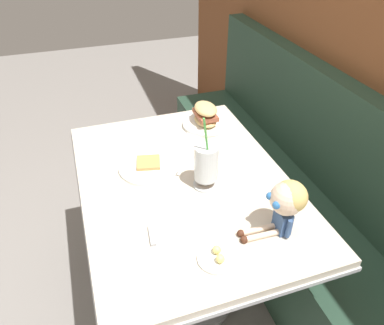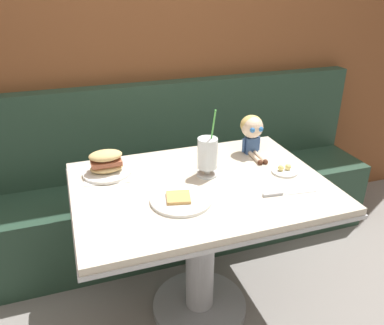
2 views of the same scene
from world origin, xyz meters
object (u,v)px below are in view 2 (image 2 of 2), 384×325
(butter_saucer, at_px, (285,171))
(seated_doll, at_px, (252,129))
(toast_plate, at_px, (181,200))
(butter_knife, at_px, (280,194))
(milkshake_glass, at_px, (207,155))
(sandwich_plate, at_px, (106,165))

(butter_saucer, relative_size, seated_doll, 0.55)
(toast_plate, distance_m, butter_saucer, 0.54)
(toast_plate, bearing_deg, butter_knife, -11.30)
(milkshake_glass, distance_m, butter_knife, 0.36)
(sandwich_plate, xyz_separation_m, butter_knife, (0.66, -0.42, -0.04))
(toast_plate, xyz_separation_m, sandwich_plate, (-0.25, 0.34, 0.04))
(toast_plate, xyz_separation_m, butter_saucer, (0.53, 0.09, 0.00))
(butter_knife, bearing_deg, sandwich_plate, 147.43)
(butter_saucer, bearing_deg, butter_knife, -125.48)
(butter_saucer, bearing_deg, sandwich_plate, 162.37)
(milkshake_glass, height_order, butter_knife, milkshake_glass)
(toast_plate, height_order, milkshake_glass, milkshake_glass)
(sandwich_plate, bearing_deg, toast_plate, -53.64)
(sandwich_plate, distance_m, seated_doll, 0.73)
(butter_saucer, distance_m, butter_knife, 0.21)
(seated_doll, bearing_deg, sandwich_plate, -179.77)
(milkshake_glass, relative_size, sandwich_plate, 1.39)
(sandwich_plate, relative_size, butter_saucer, 1.89)
(toast_plate, height_order, sandwich_plate, sandwich_plate)
(sandwich_plate, distance_m, butter_saucer, 0.82)
(sandwich_plate, relative_size, butter_knife, 0.96)
(seated_doll, bearing_deg, toast_plate, -144.68)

